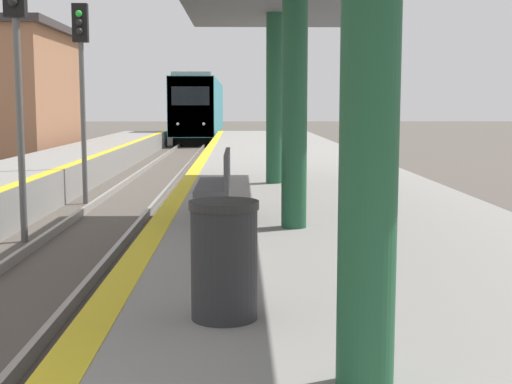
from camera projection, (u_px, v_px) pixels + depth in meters
name	position (u px, v px, depth m)	size (l,w,h in m)	color
train	(201.00, 108.00, 50.05)	(2.63, 21.46, 4.23)	black
signal_mid	(17.00, 51.00, 12.13)	(0.36, 0.31, 4.77)	#595959
signal_far	(81.00, 66.00, 16.93)	(0.36, 0.31, 4.77)	#595959
trash_bin	(224.00, 260.00, 5.12)	(0.50, 0.50, 0.86)	#262628
bench	(218.00, 183.00, 9.57)	(0.44, 1.75, 0.92)	#4C4C51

